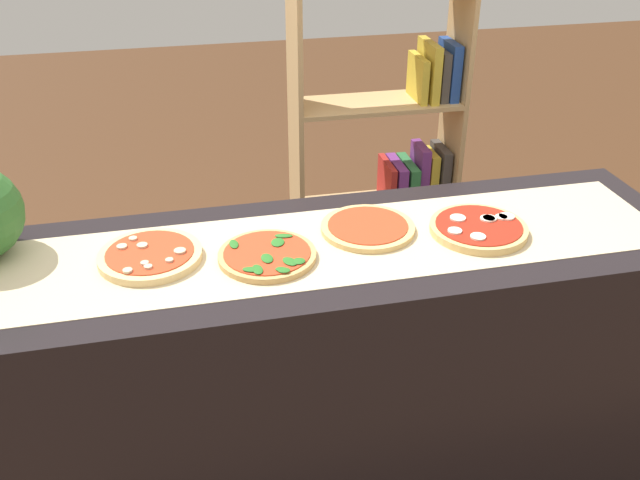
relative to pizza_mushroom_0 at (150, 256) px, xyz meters
name	(u,v)px	position (x,y,z in m)	size (l,w,h in m)	color
counter	(320,378)	(0.45, -0.03, -0.48)	(2.10, 0.60, 0.93)	black
parchment_paper	(320,246)	(0.45, -0.03, -0.01)	(1.94, 0.41, 0.00)	beige
pizza_mushroom_0	(150,256)	(0.00, 0.00, 0.00)	(0.27, 0.27, 0.03)	#E5C17F
pizza_spinach_1	(267,255)	(0.30, -0.06, 0.00)	(0.26, 0.26, 0.02)	tan
pizza_plain_2	(368,228)	(0.60, 0.03, 0.00)	(0.27, 0.27, 0.02)	#DBB26B
pizza_mozzarella_3	(479,228)	(0.90, -0.05, 0.00)	(0.27, 0.27, 0.03)	#DBB26B
bookshelf	(394,165)	(1.02, 1.04, -0.28)	(0.71, 0.27, 1.42)	tan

